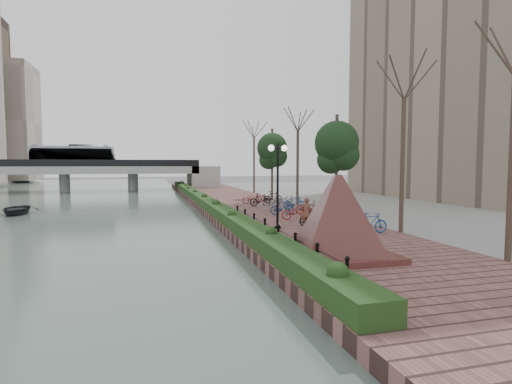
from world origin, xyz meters
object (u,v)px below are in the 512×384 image
object	(u,v)px
lamppost	(278,166)
pedestrian	(306,213)
motorcycle	(309,234)
boat	(16,209)
granite_monument	(338,215)

from	to	relation	value
lamppost	pedestrian	size ratio (longest dim) A/B	2.72
motorcycle	boat	world-z (taller)	motorcycle
motorcycle	lamppost	bearing A→B (deg)	88.12
motorcycle	granite_monument	bearing A→B (deg)	-85.02
motorcycle	pedestrian	distance (m)	4.38
lamppost	pedestrian	world-z (taller)	lamppost
motorcycle	boat	size ratio (longest dim) A/B	0.39
granite_monument	lamppost	world-z (taller)	lamppost
lamppost	boat	size ratio (longest dim) A/B	1.15
lamppost	boat	distance (m)	21.72
motorcycle	pedestrian	bearing A→B (deg)	68.81
motorcycle	boat	xyz separation A→B (m)	(-15.98, 18.69, -0.54)
lamppost	motorcycle	xyz separation A→B (m)	(-0.11, -4.47, -2.73)
granite_monument	boat	size ratio (longest dim) A/B	1.46
lamppost	pedestrian	bearing A→B (deg)	-14.86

